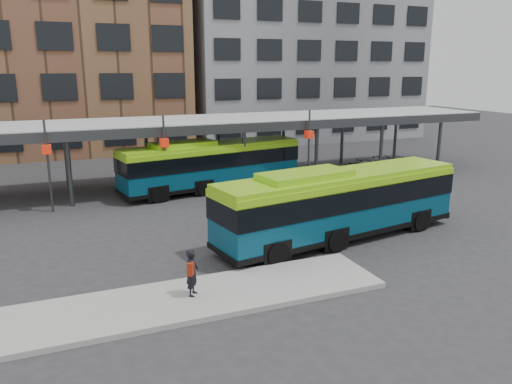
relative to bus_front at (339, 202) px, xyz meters
name	(u,v)px	position (x,y,z in m)	size (l,w,h in m)	color
ground	(289,250)	(-2.61, -0.48, -1.68)	(120.00, 120.00, 0.00)	#28282B
boarding_island	(175,302)	(-8.11, -3.48, -1.59)	(14.00, 3.00, 0.18)	gray
canopy	(200,123)	(-2.67, 12.39, 2.23)	(40.00, 6.53, 4.80)	#999B9E
building_brick	(25,23)	(-12.61, 31.52, 9.32)	(26.00, 14.00, 22.00)	brown
building_grey	(295,41)	(13.39, 31.52, 8.32)	(24.00, 14.00, 20.00)	slate
bus_front	(339,202)	(0.00, 0.00, 0.00)	(11.94, 4.40, 3.22)	#073A51
bus_rear	(211,164)	(-2.48, 10.73, -0.05)	(11.55, 4.38, 3.12)	#073A51
pedestrian	(192,272)	(-7.49, -3.40, -0.71)	(0.61, 0.68, 1.56)	black
bike_rack	(380,164)	(10.57, 11.61, -1.20)	(6.27, 1.54, 1.07)	slate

